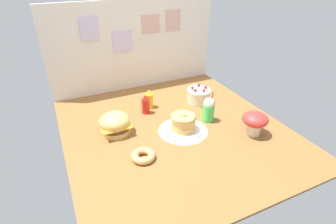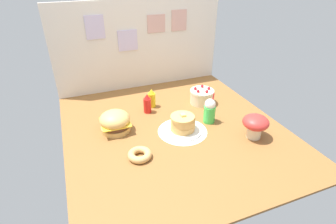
{
  "view_description": "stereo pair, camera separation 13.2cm",
  "coord_description": "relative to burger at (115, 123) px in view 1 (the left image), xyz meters",
  "views": [
    {
      "loc": [
        -0.92,
        -1.84,
        1.37
      ],
      "look_at": [
        -0.04,
        0.07,
        0.16
      ],
      "focal_mm": 28.3,
      "sensor_mm": 36.0,
      "label": 1
    },
    {
      "loc": [
        -0.8,
        -1.89,
        1.37
      ],
      "look_at": [
        -0.04,
        0.07,
        0.16
      ],
      "focal_mm": 28.3,
      "sensor_mm": 36.0,
      "label": 2
    }
  ],
  "objects": [
    {
      "name": "ketchup_bottle",
      "position": [
        0.37,
        0.22,
        0.0
      ],
      "size": [
        0.08,
        0.08,
        0.21
      ],
      "color": "red",
      "rests_on": "ground_plane"
    },
    {
      "name": "doily_mat",
      "position": [
        0.57,
        -0.24,
        -0.09
      ],
      "size": [
        0.45,
        0.45,
        0.0
      ],
      "primitive_type": "cylinder",
      "color": "white",
      "rests_on": "ground_plane"
    },
    {
      "name": "donut_pink_glaze",
      "position": [
        0.1,
        -0.46,
        -0.06
      ],
      "size": [
        0.19,
        0.19,
        0.06
      ],
      "color": "tan",
      "rests_on": "ground_plane"
    },
    {
      "name": "mustard_bottle",
      "position": [
        0.45,
        0.31,
        0.0
      ],
      "size": [
        0.08,
        0.08,
        0.21
      ],
      "color": "yellow",
      "rests_on": "ground_plane"
    },
    {
      "name": "cream_soda_cup",
      "position": [
        0.87,
        -0.18,
        0.03
      ],
      "size": [
        0.11,
        0.11,
        0.31
      ],
      "color": "green",
      "rests_on": "ground_plane"
    },
    {
      "name": "pancake_stack",
      "position": [
        0.57,
        -0.24,
        -0.02
      ],
      "size": [
        0.35,
        0.35,
        0.18
      ],
      "color": "white",
      "rests_on": "doily_mat"
    },
    {
      "name": "mushroom_stool",
      "position": [
        1.12,
        -0.55,
        0.04
      ],
      "size": [
        0.23,
        0.23,
        0.22
      ],
      "color": "beige",
      "rests_on": "ground_plane"
    },
    {
      "name": "ground_plane",
      "position": [
        0.51,
        -0.18,
        -0.1
      ],
      "size": [
        1.96,
        2.12,
        0.02
      ],
      "primitive_type": "cube",
      "color": "brown"
    },
    {
      "name": "layer_cake",
      "position": [
        0.98,
        0.19,
        -0.01
      ],
      "size": [
        0.26,
        0.26,
        0.19
      ],
      "color": "beige",
      "rests_on": "ground_plane"
    },
    {
      "name": "burger",
      "position": [
        0.0,
        0.0,
        0.0
      ],
      "size": [
        0.27,
        0.27,
        0.2
      ],
      "color": "#DBA859",
      "rests_on": "ground_plane"
    },
    {
      "name": "back_wall",
      "position": [
        0.51,
        0.87,
        0.42
      ],
      "size": [
        1.96,
        0.04,
        1.01
      ],
      "color": "silver",
      "rests_on": "ground_plane"
    }
  ]
}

